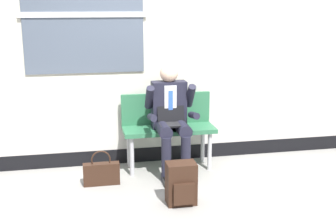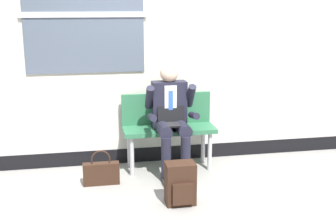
{
  "view_description": "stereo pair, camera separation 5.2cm",
  "coord_description": "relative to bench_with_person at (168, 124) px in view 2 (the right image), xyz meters",
  "views": [
    {
      "loc": [
        -0.89,
        -4.52,
        1.93
      ],
      "look_at": [
        0.05,
        0.16,
        0.75
      ],
      "focal_mm": 46.92,
      "sensor_mm": 36.0,
      "label": 1
    },
    {
      "loc": [
        -0.84,
        -4.53,
        1.93
      ],
      "look_at": [
        0.05,
        0.16,
        0.75
      ],
      "focal_mm": 46.92,
      "sensor_mm": 36.0,
      "label": 2
    }
  ],
  "objects": [
    {
      "name": "backpack",
      "position": [
        -0.07,
        -1.04,
        -0.33
      ],
      "size": [
        0.29,
        0.24,
        0.42
      ],
      "color": "#331E14",
      "rests_on": "ground"
    },
    {
      "name": "handbag",
      "position": [
        -0.82,
        -0.41,
        -0.41
      ],
      "size": [
        0.39,
        0.1,
        0.39
      ],
      "color": "#331E14",
      "rests_on": "ground"
    },
    {
      "name": "ground_plane",
      "position": [
        -0.1,
        -0.43,
        -0.54
      ],
      "size": [
        18.0,
        18.0,
        0.0
      ],
      "primitive_type": "plane",
      "color": "gray"
    },
    {
      "name": "station_wall",
      "position": [
        -0.12,
        0.28,
        0.95
      ],
      "size": [
        5.4,
        0.16,
        3.0
      ],
      "color": "beige",
      "rests_on": "ground"
    },
    {
      "name": "bench_with_person",
      "position": [
        0.0,
        0.0,
        0.0
      ],
      "size": [
        1.08,
        0.42,
        0.89
      ],
      "color": "#2D6B47",
      "rests_on": "ground"
    },
    {
      "name": "person_seated",
      "position": [
        -0.0,
        -0.19,
        0.14
      ],
      "size": [
        0.57,
        0.7,
        1.26
      ],
      "color": "#1E1E2D",
      "rests_on": "ground"
    }
  ]
}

